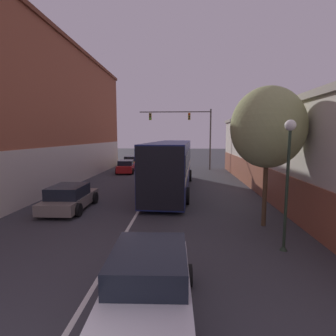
{
  "coord_description": "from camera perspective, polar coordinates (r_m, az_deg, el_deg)",
  "views": [
    {
      "loc": [
        2.31,
        -2.3,
        3.94
      ],
      "look_at": [
        1.33,
        15.01,
        1.81
      ],
      "focal_mm": 28.0,
      "sensor_mm": 36.0,
      "label": 1
    }
  ],
  "objects": [
    {
      "name": "parked_car_left_far",
      "position": [
        28.53,
        -9.1,
        0.29
      ],
      "size": [
        2.17,
        4.13,
        1.35
      ],
      "rotation": [
        0.0,
        0.0,
        1.66
      ],
      "color": "red",
      "rests_on": "ground_plane"
    },
    {
      "name": "parked_car_left_near",
      "position": [
        34.18,
        -7.86,
        1.39
      ],
      "size": [
        1.99,
        4.01,
        1.36
      ],
      "rotation": [
        0.0,
        0.0,
        1.56
      ],
      "color": "orange",
      "rests_on": "ground_plane"
    },
    {
      "name": "building_right_storefront",
      "position": [
        20.58,
        31.04,
        3.37
      ],
      "size": [
        9.22,
        28.11,
        5.74
      ],
      "color": "beige",
      "rests_on": "ground_plane"
    },
    {
      "name": "parked_car_left_mid",
      "position": [
        15.08,
        -20.66,
        -6.11
      ],
      "size": [
        2.14,
        4.17,
        1.33
      ],
      "rotation": [
        0.0,
        0.0,
        1.59
      ],
      "color": "slate",
      "rests_on": "ground_plane"
    },
    {
      "name": "hatchback_foreground",
      "position": [
        6.24,
        -4.3,
        -24.47
      ],
      "size": [
        2.17,
        4.17,
        1.44
      ],
      "rotation": [
        0.0,
        0.0,
        1.6
      ],
      "color": "silver",
      "rests_on": "ground_plane"
    },
    {
      "name": "traffic_signal_gantry",
      "position": [
        30.82,
        4.79,
        9.06
      ],
      "size": [
        8.32,
        0.36,
        7.0
      ],
      "color": "#514C47",
      "rests_on": "ground_plane"
    },
    {
      "name": "lane_center_line",
      "position": [
        19.11,
        -3.8,
        -4.9
      ],
      "size": [
        0.14,
        44.5,
        0.01
      ],
      "color": "silver",
      "rests_on": "ground_plane"
    },
    {
      "name": "bus",
      "position": [
        18.91,
        0.74,
        1.03
      ],
      "size": [
        3.23,
        12.79,
        3.51
      ],
      "rotation": [
        0.0,
        0.0,
        1.52
      ],
      "color": "navy",
      "rests_on": "ground_plane"
    },
    {
      "name": "building_left_brick",
      "position": [
        23.85,
        -28.89,
        10.69
      ],
      "size": [
        7.7,
        29.74,
        11.44
      ],
      "color": "#995138",
      "rests_on": "ground_plane"
    },
    {
      "name": "street_lamp",
      "position": [
        9.6,
        24.66,
        -0.06
      ],
      "size": [
        0.37,
        0.37,
        4.47
      ],
      "color": "#233323",
      "rests_on": "ground_plane"
    },
    {
      "name": "street_tree_near",
      "position": [
        11.95,
        20.89,
        8.2
      ],
      "size": [
        3.12,
        2.8,
        6.01
      ],
      "color": "#4C3823",
      "rests_on": "ground_plane"
    }
  ]
}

